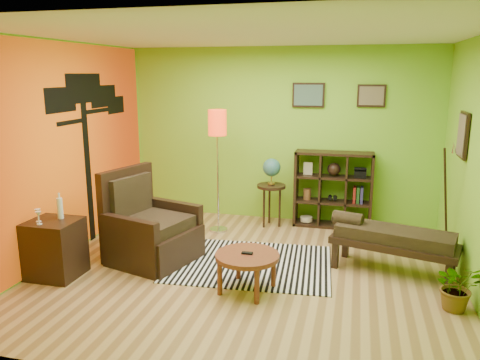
% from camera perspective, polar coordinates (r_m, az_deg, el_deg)
% --- Properties ---
extents(ground, '(5.00, 5.00, 0.00)m').
position_cam_1_polar(ground, '(5.87, 0.91, -11.05)').
color(ground, tan).
rests_on(ground, ground).
extents(room_shell, '(5.04, 4.54, 2.82)m').
position_cam_1_polar(room_shell, '(5.43, 0.05, 6.75)').
color(room_shell, '#81CB2C').
rests_on(room_shell, ground).
extents(zebra_rug, '(2.14, 1.68, 0.01)m').
position_cam_1_polar(zebra_rug, '(6.08, 1.23, -10.12)').
color(zebra_rug, white).
rests_on(zebra_rug, ground).
extents(coffee_table, '(0.71, 0.71, 0.46)m').
position_cam_1_polar(coffee_table, '(5.24, 0.88, -9.62)').
color(coffee_table, brown).
rests_on(coffee_table, ground).
extents(armchair, '(1.20, 1.19, 1.18)m').
position_cam_1_polar(armchair, '(6.22, -11.02, -6.34)').
color(armchair, black).
rests_on(armchair, ground).
extents(side_cabinet, '(0.59, 0.53, 1.01)m').
position_cam_1_polar(side_cabinet, '(6.04, -21.68, -7.72)').
color(side_cabinet, black).
rests_on(side_cabinet, ground).
extents(floor_lamp, '(0.28, 0.28, 1.86)m').
position_cam_1_polar(floor_lamp, '(6.96, -2.76, 5.65)').
color(floor_lamp, silver).
rests_on(floor_lamp, ground).
extents(globe_table, '(0.45, 0.45, 1.09)m').
position_cam_1_polar(globe_table, '(7.33, 3.86, 0.59)').
color(globe_table, black).
rests_on(globe_table, ground).
extents(cube_shelf, '(1.20, 0.35, 1.20)m').
position_cam_1_polar(cube_shelf, '(7.48, 11.37, -1.17)').
color(cube_shelf, black).
rests_on(cube_shelf, ground).
extents(bench, '(1.56, 0.90, 0.68)m').
position_cam_1_polar(bench, '(5.98, 17.87, -6.74)').
color(bench, black).
rests_on(bench, ground).
extents(potted_plant, '(0.60, 0.63, 0.40)m').
position_cam_1_polar(potted_plant, '(5.40, 24.92, -12.21)').
color(potted_plant, '#26661E').
rests_on(potted_plant, ground).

